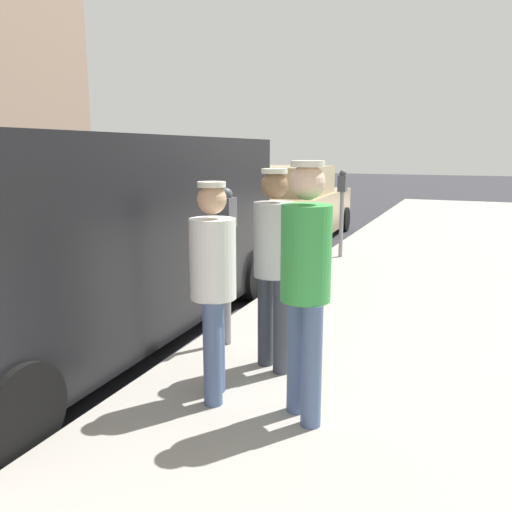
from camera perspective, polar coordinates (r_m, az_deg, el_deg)
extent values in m
plane|color=#2D2D33|center=(6.43, -11.88, -7.18)|extent=(80.00, 80.00, 0.00)
cube|color=#9E998E|center=(5.37, 21.33, -10.66)|extent=(5.00, 32.00, 0.15)
cylinder|color=gray|center=(5.11, -3.12, -3.32)|extent=(0.07, 0.07, 1.15)
cube|color=#4C4C51|center=(4.98, -3.20, 4.67)|extent=(0.14, 0.18, 0.28)
sphere|color=#47474C|center=(4.96, -3.23, 6.62)|extent=(0.12, 0.12, 0.12)
cylinder|color=gray|center=(9.44, 9.14, 3.36)|extent=(0.07, 0.07, 1.15)
cube|color=#4C4C51|center=(9.37, 9.28, 7.69)|extent=(0.14, 0.18, 0.28)
sphere|color=#47474C|center=(9.36, 9.31, 8.73)|extent=(0.12, 0.12, 0.12)
cylinder|color=#4C608C|center=(3.68, 5.99, -11.66)|extent=(0.14, 0.14, 0.87)
cylinder|color=#4C608C|center=(3.86, 4.40, -10.51)|extent=(0.14, 0.14, 0.87)
cylinder|color=green|center=(3.55, 5.39, 0.29)|extent=(0.34, 0.34, 0.65)
sphere|color=beige|center=(3.49, 5.54, 7.91)|extent=(0.23, 0.23, 0.23)
cylinder|color=silver|center=(3.49, 5.57, 9.83)|extent=(0.22, 0.22, 0.04)
cylinder|color=#4C608C|center=(3.98, -4.68, -10.43)|extent=(0.14, 0.14, 0.79)
cylinder|color=#4C608C|center=(4.18, -4.33, -9.31)|extent=(0.14, 0.14, 0.79)
cylinder|color=white|center=(3.88, -4.66, -0.31)|extent=(0.34, 0.34, 0.59)
sphere|color=tan|center=(3.82, -4.76, 6.06)|extent=(0.21, 0.21, 0.21)
cylinder|color=silver|center=(3.81, -4.79, 7.66)|extent=(0.20, 0.20, 0.04)
cylinder|color=#383D47|center=(4.50, 2.75, -7.52)|extent=(0.14, 0.14, 0.83)
cylinder|color=#383D47|center=(4.67, 1.05, -6.81)|extent=(0.14, 0.14, 0.83)
cylinder|color=#B7B7B7|center=(4.41, 1.94, 1.77)|extent=(0.34, 0.34, 0.62)
sphere|color=#8C6647|center=(4.36, 1.98, 7.63)|extent=(0.22, 0.22, 0.22)
cylinder|color=silver|center=(4.35, 1.99, 9.10)|extent=(0.21, 0.21, 0.04)
cube|color=black|center=(5.77, -17.05, 2.39)|extent=(2.09, 5.23, 1.96)
cube|color=black|center=(7.78, -5.90, 7.94)|extent=(1.84, 0.11, 0.88)
cylinder|color=black|center=(8.09, -13.02, -0.90)|extent=(0.23, 0.68, 0.68)
cylinder|color=black|center=(7.21, -0.44, -2.10)|extent=(0.23, 0.68, 0.68)
cylinder|color=black|center=(3.93, -24.19, -15.02)|extent=(0.23, 0.68, 0.68)
cube|color=tan|center=(12.06, 3.81, 4.64)|extent=(1.95, 4.45, 0.89)
cube|color=tan|center=(11.78, 3.55, 8.11)|extent=(1.66, 2.03, 0.60)
cylinder|color=black|center=(13.91, 2.40, 4.28)|extent=(0.24, 0.61, 0.60)
cylinder|color=black|center=(13.48, 9.37, 3.91)|extent=(0.24, 0.61, 0.60)
cylinder|color=black|center=(10.86, -3.11, 2.26)|extent=(0.24, 0.61, 0.60)
cylinder|color=black|center=(10.30, 5.68, 1.72)|extent=(0.24, 0.61, 0.60)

